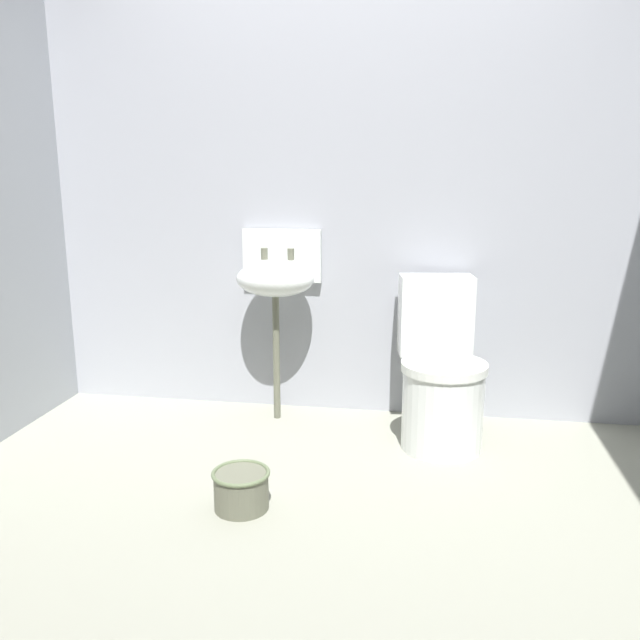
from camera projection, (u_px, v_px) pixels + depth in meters
The scene contains 5 objects.
ground_plane at pixel (308, 524), 2.49m from camera, with size 3.59×2.72×0.08m, color gray.
wall_back at pixel (348, 193), 3.39m from camera, with size 3.59×0.10×2.35m, color #A3A5AF.
toilet_near_wall at pixel (440, 377), 3.11m from camera, with size 0.46×0.64×0.78m.
sink at pixel (276, 277), 3.33m from camera, with size 0.42×0.35×0.99m.
bucket at pixel (241, 489), 2.52m from camera, with size 0.23×0.23×0.16m.
Camera 1 is at (0.41, -2.22, 1.28)m, focal length 36.47 mm.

